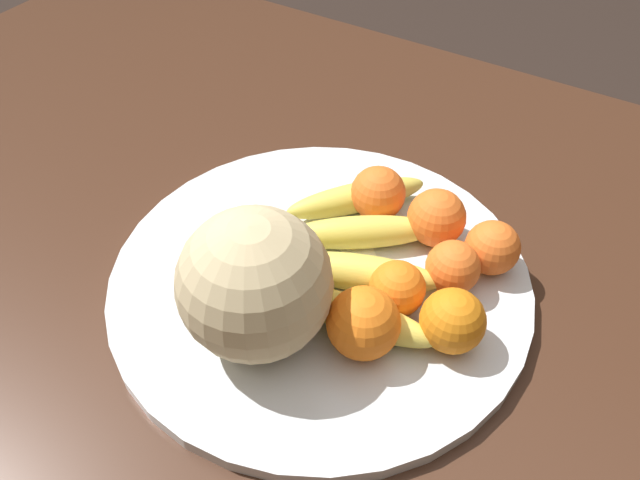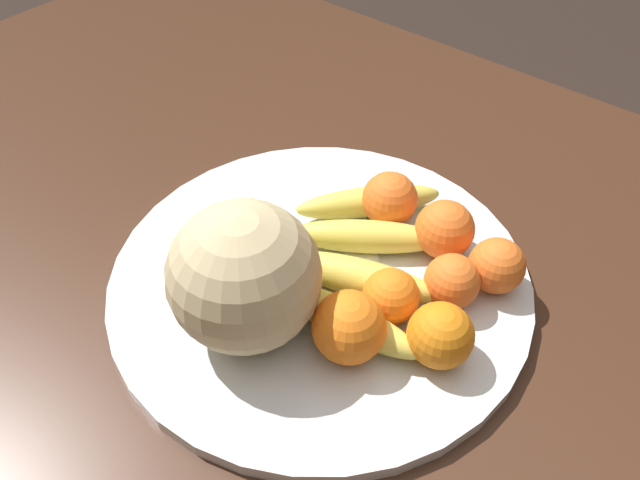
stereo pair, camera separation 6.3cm
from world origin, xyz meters
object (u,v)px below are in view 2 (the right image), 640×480
object	(u,v)px
orange_front_right	(392,201)
orange_mid_center	(497,266)
orange_back_right	(452,281)
produce_tag	(365,276)
orange_front_left	(391,296)
fruit_bowl	(320,278)
orange_top_small	(440,335)
banana_bunch	(358,256)
melon	(244,276)
orange_side_extra	(445,229)
kitchen_table	(329,326)
orange_back_left	(349,327)

from	to	relation	value
orange_front_right	orange_mid_center	xyz separation A→B (m)	(0.14, -0.01, -0.00)
orange_back_right	produce_tag	distance (m)	0.09
orange_mid_center	produce_tag	size ratio (longest dim) A/B	0.61
orange_front_right	produce_tag	world-z (taller)	orange_front_right
orange_mid_center	produce_tag	distance (m)	0.14
orange_front_left	produce_tag	bearing A→B (deg)	152.65
fruit_bowl	orange_back_right	size ratio (longest dim) A/B	7.93
orange_front_left	produce_tag	world-z (taller)	orange_front_left
orange_front_left	orange_top_small	distance (m)	0.06
orange_front_right	orange_top_small	size ratio (longest dim) A/B	1.01
produce_tag	banana_bunch	bearing A→B (deg)	-154.71
melon	orange_back_right	size ratio (longest dim) A/B	2.54
orange_side_extra	orange_top_small	bearing A→B (deg)	-59.86
orange_back_right	orange_top_small	size ratio (longest dim) A/B	0.90
kitchen_table	orange_top_small	bearing A→B (deg)	-6.68
kitchen_table	produce_tag	world-z (taller)	produce_tag
orange_mid_center	orange_back_right	xyz separation A→B (m)	(-0.02, -0.05, -0.00)
fruit_bowl	orange_top_small	distance (m)	0.16
orange_side_extra	banana_bunch	bearing A→B (deg)	-124.30
melon	orange_back_left	xyz separation A→B (m)	(0.09, 0.04, -0.04)
banana_bunch	orange_side_extra	size ratio (longest dim) A/B	3.97
fruit_bowl	orange_top_small	world-z (taller)	orange_top_small
fruit_bowl	banana_bunch	world-z (taller)	banana_bunch
orange_side_extra	melon	bearing A→B (deg)	-113.61
orange_front_left	orange_back_right	world-z (taller)	same
orange_mid_center	orange_side_extra	xyz separation A→B (m)	(-0.07, 0.01, 0.00)
orange_back_left	orange_front_left	bearing A→B (deg)	84.45
orange_mid_center	orange_back_left	bearing A→B (deg)	-112.22
orange_back_right	orange_front_left	bearing A→B (deg)	-122.90
fruit_bowl	orange_mid_center	size ratio (longest dim) A/B	7.69
produce_tag	orange_back_left	bearing A→B (deg)	-17.33
orange_front_left	orange_top_small	size ratio (longest dim) A/B	0.90
orange_back_left	orange_back_right	distance (m)	0.12
melon	orange_back_left	size ratio (longest dim) A/B	2.05
orange_front_right	orange_back_left	xyz separation A→B (m)	(0.07, -0.17, 0.00)
orange_mid_center	orange_back_left	distance (m)	0.17
orange_top_small	orange_back_left	bearing A→B (deg)	-144.80
orange_front_left	orange_back_left	bearing A→B (deg)	-95.55
banana_bunch	fruit_bowl	bearing A→B (deg)	-159.02
banana_bunch	orange_mid_center	xyz separation A→B (m)	(0.12, 0.07, 0.01)
banana_bunch	orange_mid_center	world-z (taller)	orange_mid_center
orange_top_small	kitchen_table	bearing A→B (deg)	173.32
orange_back_left	orange_top_small	xyz separation A→B (m)	(0.07, 0.05, -0.00)
orange_back_left	kitchen_table	bearing A→B (deg)	139.18
kitchen_table	produce_tag	distance (m)	0.10
orange_side_extra	orange_front_left	bearing A→B (deg)	-86.06
banana_bunch	orange_mid_center	size ratio (longest dim) A/B	4.39
orange_front_right	produce_tag	xyz separation A→B (m)	(0.03, -0.09, -0.03)
kitchen_table	orange_side_extra	xyz separation A→B (m)	(0.07, 0.10, 0.12)
banana_bunch	orange_top_small	xyz separation A→B (m)	(0.12, -0.04, 0.01)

